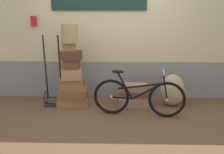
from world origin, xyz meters
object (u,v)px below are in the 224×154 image
object	(u,v)px
suitcase_8	(134,93)
luggage_trolley	(54,87)
bicycle	(138,97)
suitcase_7	(134,101)
suitcase_4	(72,64)
suitcase_3	(72,74)
suitcase_1	(73,93)
suitcase_2	(72,83)
burlap_sack	(172,90)
suitcase_5	(71,55)
suitcase_6	(69,47)
suitcase_9	(135,88)
suitcase_0	(73,102)
wicker_basket	(69,33)

from	to	relation	value
suitcase_8	luggage_trolley	xyz separation A→B (m)	(-1.59, 0.04, 0.11)
suitcase_8	bicycle	xyz separation A→B (m)	(0.05, -0.51, 0.09)
suitcase_7	luggage_trolley	world-z (taller)	luggage_trolley
suitcase_4	luggage_trolley	xyz separation A→B (m)	(-0.39, 0.08, -0.47)
suitcase_4	suitcase_3	bearing A→B (deg)	-73.52
suitcase_7	luggage_trolley	bearing A→B (deg)	172.30
suitcase_1	luggage_trolley	world-z (taller)	luggage_trolley
suitcase_3	luggage_trolley	bearing A→B (deg)	161.85
suitcase_2	burlap_sack	distance (m)	1.97
suitcase_2	suitcase_5	world-z (taller)	suitcase_5
suitcase_4	suitcase_6	distance (m)	0.33
suitcase_5	suitcase_9	world-z (taller)	suitcase_5
suitcase_4	suitcase_0	bearing A→B (deg)	99.73
suitcase_3	suitcase_4	size ratio (longest dim) A/B	1.28
suitcase_9	suitcase_4	bearing A→B (deg)	-176.40
wicker_basket	luggage_trolley	bearing A→B (deg)	170.69
suitcase_1	wicker_basket	size ratio (longest dim) A/B	1.56
suitcase_6	suitcase_7	world-z (taller)	suitcase_6
suitcase_1	suitcase_3	distance (m)	0.40
suitcase_0	suitcase_3	xyz separation A→B (m)	(0.01, -0.04, 0.57)
suitcase_1	burlap_sack	xyz separation A→B (m)	(1.95, 0.05, 0.07)
suitcase_2	suitcase_0	bearing A→B (deg)	-28.46
suitcase_9	suitcase_8	bearing A→B (deg)	115.65
suitcase_8	suitcase_3	bearing A→B (deg)	-177.39
suitcase_1	suitcase_7	xyz separation A→B (m)	(1.20, 0.00, -0.15)
suitcase_1	bicycle	distance (m)	1.34
wicker_basket	suitcase_4	bearing A→B (deg)	-36.41
suitcase_4	suitcase_1	bearing A→B (deg)	80.60
suitcase_2	burlap_sack	bearing A→B (deg)	-2.67
suitcase_8	wicker_basket	world-z (taller)	wicker_basket
suitcase_1	suitcase_4	world-z (taller)	suitcase_4
bicycle	luggage_trolley	bearing A→B (deg)	161.57
luggage_trolley	burlap_sack	bearing A→B (deg)	-0.25
suitcase_2	suitcase_6	bearing A→B (deg)	-145.24
suitcase_0	suitcase_1	bearing A→B (deg)	-66.10
suitcase_7	bicycle	bearing A→B (deg)	-90.09
suitcase_6	suitcase_2	bearing A→B (deg)	31.69
suitcase_2	luggage_trolley	distance (m)	0.39
suitcase_0	suitcase_8	xyz separation A→B (m)	(1.20, 0.01, 0.18)
suitcase_1	suitcase_3	bearing A→B (deg)	-85.24
suitcase_7	suitcase_6	bearing A→B (deg)	174.46
suitcase_4	luggage_trolley	world-z (taller)	luggage_trolley
suitcase_6	suitcase_8	bearing A→B (deg)	-5.62
suitcase_3	luggage_trolley	world-z (taller)	luggage_trolley
suitcase_7	wicker_basket	size ratio (longest dim) A/B	1.72
bicycle	suitcase_1	bearing A→B (deg)	158.77
bicycle	suitcase_9	bearing A→B (deg)	93.64
suitcase_4	wicker_basket	xyz separation A→B (m)	(-0.02, 0.02, 0.59)
suitcase_0	suitcase_7	size ratio (longest dim) A/B	0.98
suitcase_2	suitcase_6	size ratio (longest dim) A/B	1.78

